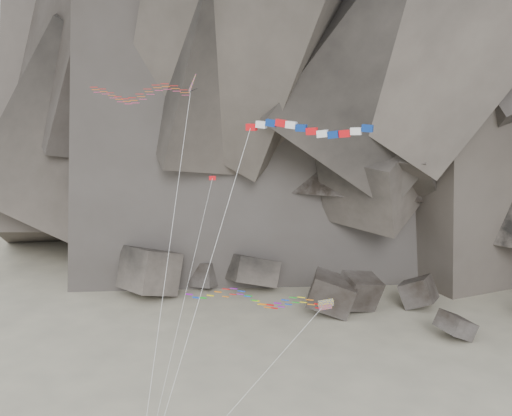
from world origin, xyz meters
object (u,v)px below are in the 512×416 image
(banner_kite, at_px, (306,131))
(parafoil_kite, at_px, (250,297))
(delta_kite, at_px, (135,92))
(pennant_kite, at_px, (195,254))

(banner_kite, distance_m, parafoil_kite, 14.81)
(delta_kite, height_order, pennant_kite, delta_kite)
(parafoil_kite, distance_m, pennant_kite, 5.95)
(delta_kite, xyz_separation_m, parafoil_kite, (10.60, -2.65, -15.65))
(delta_kite, relative_size, banner_kite, 1.13)
(delta_kite, distance_m, parafoil_kite, 19.09)
(banner_kite, bearing_deg, delta_kite, 160.15)
(parafoil_kite, height_order, pennant_kite, pennant_kite)
(banner_kite, relative_size, pennant_kite, 1.25)
(banner_kite, relative_size, parafoil_kite, 1.66)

